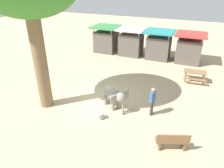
{
  "coord_description": "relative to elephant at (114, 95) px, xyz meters",
  "views": [
    {
      "loc": [
        4.86,
        -9.59,
        6.61
      ],
      "look_at": [
        0.46,
        0.88,
        0.8
      ],
      "focal_mm": 33.27,
      "sensor_mm": 36.0,
      "label": 1
    }
  ],
  "objects": [
    {
      "name": "ground_plane",
      "position": [
        -1.07,
        0.33,
        -0.8
      ],
      "size": [
        60.0,
        60.0,
        0.0
      ],
      "primitive_type": "plane",
      "color": "tan"
    },
    {
      "name": "picnic_table_near",
      "position": [
        4.01,
        5.32,
        -0.21
      ],
      "size": [
        1.6,
        1.58,
        0.78
      ],
      "rotation": [
        0.0,
        0.0,
        3.21
      ],
      "color": "olive",
      "rests_on": "ground_plane"
    },
    {
      "name": "feed_bucket",
      "position": [
        -0.23,
        -1.25,
        -0.64
      ],
      "size": [
        0.36,
        0.36,
        0.32
      ],
      "primitive_type": "cylinder",
      "color": "gray",
      "rests_on": "ground_plane"
    },
    {
      "name": "market_stall_red",
      "position": [
        3.22,
        9.14,
        0.34
      ],
      "size": [
        2.5,
        2.5,
        2.52
      ],
      "color": "#59514C",
      "rests_on": "ground_plane"
    },
    {
      "name": "market_stall_green",
      "position": [
        -4.58,
        9.14,
        0.34
      ],
      "size": [
        2.5,
        2.5,
        2.52
      ],
      "color": "#59514C",
      "rests_on": "ground_plane"
    },
    {
      "name": "market_stall_white",
      "position": [
        -1.98,
        9.14,
        0.34
      ],
      "size": [
        2.5,
        2.5,
        2.52
      ],
      "color": "#59514C",
      "rests_on": "ground_plane"
    },
    {
      "name": "wooden_bench",
      "position": [
        3.54,
        -2.08,
        -0.32
      ],
      "size": [
        1.45,
        0.88,
        0.88
      ],
      "rotation": [
        0.0,
        0.0,
        0.37
      ],
      "color": "brown",
      "rests_on": "ground_plane"
    },
    {
      "name": "market_stall_teal",
      "position": [
        0.62,
        9.14,
        0.34
      ],
      "size": [
        2.5,
        2.5,
        2.52
      ],
      "color": "#59514C",
      "rests_on": "ground_plane"
    },
    {
      "name": "person_handler",
      "position": [
        2.14,
        0.15,
        0.15
      ],
      "size": [
        0.32,
        0.51,
        1.62
      ],
      "rotation": [
        0.0,
        0.0,
        -3.12
      ],
      "color": "#3F3833",
      "rests_on": "ground_plane"
    },
    {
      "name": "elephant",
      "position": [
        0.0,
        0.0,
        0.0
      ],
      "size": [
        1.72,
        1.55,
        1.25
      ],
      "rotation": [
        0.0,
        0.0,
        5.73
      ],
      "color": "gray",
      "rests_on": "ground_plane"
    }
  ]
}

